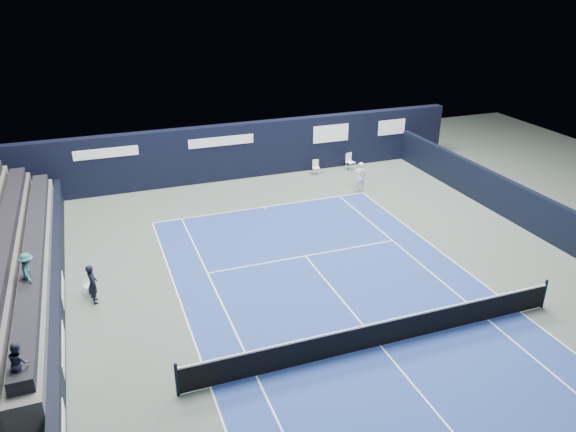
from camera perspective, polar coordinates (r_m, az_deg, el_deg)
name	(u,v)px	position (r m, az deg, el deg)	size (l,w,h in m)	color
ground	(352,313)	(19.85, 6.56, -9.72)	(48.00, 48.00, 0.00)	#49574F
court_surface	(381,346)	(18.43, 9.38, -12.90)	(10.97, 23.77, 0.01)	navy
enclosure_wall_right	(520,205)	(27.95, 22.52, 1.01)	(0.30, 22.00, 1.80)	black
folding_chair_back_a	(316,164)	(32.35, 2.84, 5.26)	(0.42, 0.45, 0.84)	silver
folding_chair_back_b	(350,160)	(33.21, 6.29, 5.65)	(0.54, 0.52, 0.99)	white
line_judge_chair	(87,283)	(21.72, -19.72, -6.39)	(0.50, 0.49, 0.87)	silver
line_judge	(93,284)	(21.06, -19.24, -6.52)	(0.54, 0.36, 1.49)	black
court_markings	(381,346)	(18.43, 9.38, -12.88)	(11.03, 23.83, 0.00)	white
tennis_net	(382,333)	(18.13, 9.49, -11.62)	(12.90, 0.10, 1.10)	black
back_sponsor_wall	(238,151)	(31.55, -5.08, 6.60)	(26.00, 0.63, 3.10)	black
side_barrier_left	(58,291)	(21.35, -22.33, -7.06)	(0.33, 22.00, 1.20)	black
tennis_player	(360,177)	(29.93, 7.33, 3.99)	(0.63, 0.84, 1.60)	white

